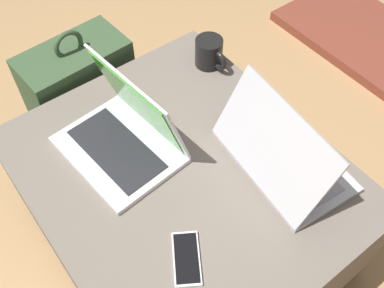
{
  "coord_description": "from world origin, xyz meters",
  "views": [
    {
      "loc": [
        0.55,
        -0.39,
        1.41
      ],
      "look_at": [
        -0.01,
        0.03,
        0.5
      ],
      "focal_mm": 42.0,
      "sensor_mm": 36.0,
      "label": 1
    }
  ],
  "objects_px": {
    "laptop_near": "(125,134)",
    "coffee_mug": "(210,53)",
    "laptop_far": "(281,155)",
    "cell_phone": "(186,258)",
    "backpack": "(82,99)"
  },
  "relations": [
    {
      "from": "laptop_far",
      "to": "backpack",
      "type": "xyz_separation_m",
      "value": [
        -0.72,
        -0.24,
        -0.25
      ]
    },
    {
      "from": "laptop_far",
      "to": "coffee_mug",
      "type": "bearing_deg",
      "value": -7.54
    },
    {
      "from": "cell_phone",
      "to": "coffee_mug",
      "type": "relative_size",
      "value": 1.17
    },
    {
      "from": "cell_phone",
      "to": "backpack",
      "type": "xyz_separation_m",
      "value": [
        -0.79,
        0.12,
        -0.2
      ]
    },
    {
      "from": "coffee_mug",
      "to": "laptop_far",
      "type": "bearing_deg",
      "value": -13.45
    },
    {
      "from": "laptop_near",
      "to": "coffee_mug",
      "type": "height_order",
      "value": "laptop_near"
    },
    {
      "from": "laptop_near",
      "to": "coffee_mug",
      "type": "bearing_deg",
      "value": 102.07
    },
    {
      "from": "laptop_near",
      "to": "laptop_far",
      "type": "distance_m",
      "value": 0.42
    },
    {
      "from": "laptop_far",
      "to": "backpack",
      "type": "relative_size",
      "value": 0.73
    },
    {
      "from": "laptop_far",
      "to": "cell_phone",
      "type": "bearing_deg",
      "value": 106.21
    },
    {
      "from": "cell_phone",
      "to": "laptop_near",
      "type": "bearing_deg",
      "value": -68.26
    },
    {
      "from": "laptop_far",
      "to": "coffee_mug",
      "type": "distance_m",
      "value": 0.43
    },
    {
      "from": "backpack",
      "to": "coffee_mug",
      "type": "bearing_deg",
      "value": 135.15
    },
    {
      "from": "backpack",
      "to": "cell_phone",
      "type": "bearing_deg",
      "value": 78.17
    },
    {
      "from": "laptop_near",
      "to": "cell_phone",
      "type": "bearing_deg",
      "value": -15.92
    }
  ]
}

